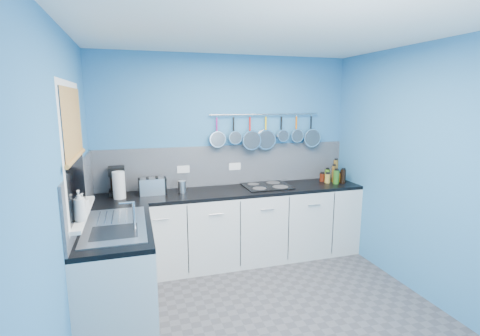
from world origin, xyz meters
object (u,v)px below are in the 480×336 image
coffee_maker (117,181)px  canister (182,187)px  paper_towel (119,185)px  hob (267,186)px  soap_bottle_a (79,206)px  toaster (152,186)px  soap_bottle_b (83,204)px

coffee_maker → canister: size_ratio=2.37×
paper_towel → coffee_maker: (-0.02, 0.14, 0.01)m
hob → coffee_maker: bearing=177.1°
paper_towel → coffee_maker: size_ratio=0.91×
soap_bottle_a → paper_towel: (0.24, 1.15, -0.12)m
paper_towel → hob: bearing=1.7°
toaster → canister: bearing=-5.0°
paper_towel → hob: size_ratio=0.53×
toaster → hob: 1.38m
hob → paper_towel: bearing=-178.3°
soap_bottle_b → paper_towel: size_ratio=0.58×
soap_bottle_a → hob: (1.98, 1.21, -0.26)m
toaster → canister: (0.33, -0.02, -0.02)m
soap_bottle_b → canister: (0.93, 1.04, -0.17)m
soap_bottle_b → toaster: soap_bottle_b is taller
toaster → hob: toaster is taller
soap_bottle_a → canister: 1.54m
soap_bottle_b → canister: 1.41m
coffee_maker → toaster: size_ratio=1.13×
soap_bottle_a → hob: size_ratio=0.43×
toaster → hob: bearing=-3.3°
canister → hob: (1.05, -0.01, -0.06)m
coffee_maker → hob: coffee_maker is taller
coffee_maker → soap_bottle_a: bearing=-102.1°
soap_bottle_a → toaster: bearing=64.2°
soap_bottle_b → soap_bottle_a: bearing=-90.0°
soap_bottle_b → toaster: 1.22m
soap_bottle_a → toaster: soap_bottle_a is taller
coffee_maker → canister: coffee_maker is taller
soap_bottle_a → toaster: 1.38m
soap_bottle_b → coffee_maker: size_ratio=0.53×
paper_towel → coffee_maker: bearing=99.9°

